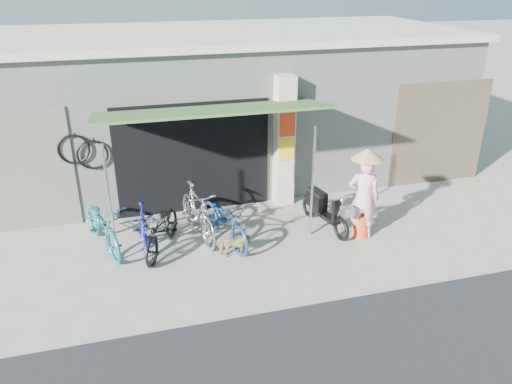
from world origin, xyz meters
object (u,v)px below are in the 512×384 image
object	(u,v)px
moped	(324,209)
street_dog	(235,246)
bike_teal	(103,225)
bike_blue	(144,231)
bike_black	(162,230)
bike_silver	(197,212)
bike_navy	(225,220)
nun	(364,195)

from	to	relation	value
moped	street_dog	bearing A→B (deg)	-173.70
bike_teal	bike_blue	size ratio (longest dim) A/B	1.25
bike_black	bike_silver	xyz separation A→B (m)	(0.75, 0.37, 0.10)
bike_teal	bike_black	xyz separation A→B (m)	(1.11, -0.40, -0.05)
bike_teal	bike_black	world-z (taller)	bike_teal
bike_black	moped	xyz separation A→B (m)	(3.40, 0.07, -0.03)
bike_black	bike_navy	size ratio (longest dim) A/B	0.94
bike_silver	moped	xyz separation A→B (m)	(2.64, -0.30, -0.13)
street_dog	moped	bearing A→B (deg)	-64.76
moped	nun	size ratio (longest dim) A/B	0.87
nun	bike_navy	bearing A→B (deg)	15.18
bike_black	moped	bearing A→B (deg)	25.49
bike_teal	nun	distance (m)	5.20
bike_blue	bike_navy	distance (m)	1.59
bike_teal	bike_blue	xyz separation A→B (m)	(0.77, -0.37, -0.05)
bike_black	street_dog	distance (m)	1.45
bike_blue	moped	xyz separation A→B (m)	(3.74, 0.04, -0.04)
bike_blue	bike_black	world-z (taller)	bike_blue
bike_teal	moped	size ratio (longest dim) A/B	1.19
bike_blue	bike_navy	world-z (taller)	bike_navy
bike_blue	street_dog	size ratio (longest dim) A/B	2.65
bike_teal	moped	distance (m)	4.52
street_dog	moped	size ratio (longest dim) A/B	0.36
street_dog	bike_silver	bearing A→B (deg)	35.17
bike_navy	moped	world-z (taller)	bike_navy
bike_teal	bike_blue	distance (m)	0.85
nun	bike_silver	bearing A→B (deg)	11.11
bike_teal	bike_navy	distance (m)	2.39
bike_teal	bike_black	size ratio (longest dim) A/B	1.12
bike_silver	moped	size ratio (longest dim) A/B	1.13
bike_teal	bike_navy	bearing A→B (deg)	-26.87
street_dog	nun	size ratio (longest dim) A/B	0.31
bike_silver	bike_navy	world-z (taller)	bike_silver
bike_silver	street_dog	distance (m)	1.18
bike_navy	street_dog	xyz separation A→B (m)	(0.04, -0.66, -0.24)
bike_teal	bike_navy	xyz separation A→B (m)	(2.36, -0.37, -0.03)
bike_blue	moped	world-z (taller)	moped
bike_silver	nun	size ratio (longest dim) A/B	0.98
bike_black	bike_silver	size ratio (longest dim) A/B	0.94
bike_silver	bike_teal	bearing A→B (deg)	167.93
bike_teal	street_dog	size ratio (longest dim) A/B	3.32
moped	nun	distance (m)	0.96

